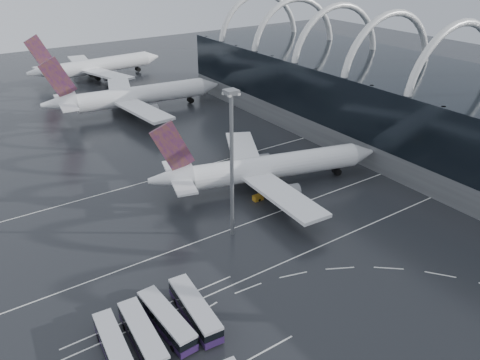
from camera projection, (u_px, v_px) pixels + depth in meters
ground at (277, 256)px, 83.00m from camera, size 420.00×420.00×0.00m
terminal at (416, 107)px, 123.45m from camera, size 42.00×160.00×34.90m
lane_marking_near at (284, 262)px, 81.52m from camera, size 120.00×0.25×0.01m
lane_marking_mid at (240, 226)px, 91.84m from camera, size 120.00×0.25×0.01m
lane_marking_far at (174, 174)px, 112.47m from camera, size 120.00×0.25×0.01m
bus_bay_line_north at (153, 310)px, 71.00m from camera, size 28.00×0.25×0.01m
airliner_main at (265, 168)px, 104.62m from camera, size 53.41×46.19×18.32m
airliner_gate_b at (133, 97)px, 151.26m from camera, size 58.45×52.24×20.28m
airliner_gate_c at (96, 67)px, 188.36m from camera, size 55.60×51.14×19.80m
bus_row_near_a at (114, 346)px, 62.45m from camera, size 3.76×12.22×2.96m
bus_row_near_b at (143, 336)px, 64.01m from camera, size 3.77×13.07×3.18m
bus_row_near_c at (167, 320)px, 66.69m from camera, size 3.47×12.84×3.13m
bus_row_near_d at (195, 309)px, 68.52m from camera, size 4.12×13.40×3.25m
floodlight_mast at (232, 148)px, 81.41m from camera, size 2.16×2.16×28.21m
gse_cart_belly_a at (277, 186)px, 105.84m from camera, size 2.15×1.27×1.17m
gse_cart_belly_c at (258, 198)px, 100.84m from camera, size 2.21×1.30×1.20m
gse_cart_belly_e at (226, 167)px, 114.76m from camera, size 2.24×1.32×1.22m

